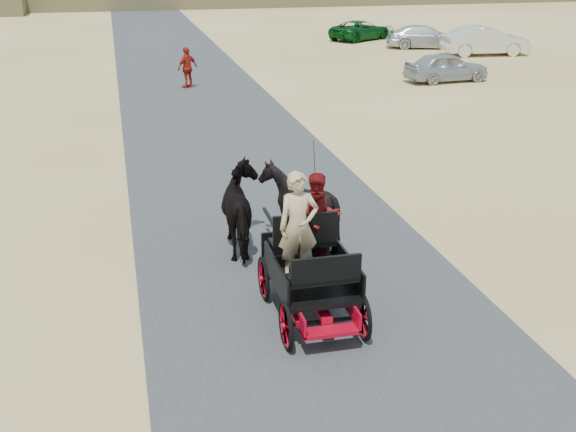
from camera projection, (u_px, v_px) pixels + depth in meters
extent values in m
plane|color=tan|center=(355.00, 370.00, 10.57)|extent=(140.00, 140.00, 0.00)
cube|color=#38383A|center=(355.00, 370.00, 10.57)|extent=(6.00, 140.00, 0.01)
imported|color=black|center=(245.00, 210.00, 14.41)|extent=(0.91, 2.01, 1.70)
imported|color=black|center=(298.00, 206.00, 14.64)|extent=(1.37, 1.54, 1.70)
imported|color=tan|center=(298.00, 226.00, 11.53)|extent=(0.66, 0.43, 1.80)
imported|color=#660C0F|center=(319.00, 218.00, 12.17)|extent=(0.77, 0.60, 1.58)
imported|color=#9F1B12|center=(187.00, 68.00, 30.42)|extent=(1.07, 0.92, 1.73)
imported|color=#B2B2B7|center=(446.00, 67.00, 31.92)|extent=(3.88, 1.87, 1.28)
imported|color=silver|center=(485.00, 41.00, 39.18)|extent=(4.78, 2.02, 1.53)
imported|color=silver|center=(425.00, 37.00, 41.84)|extent=(4.73, 2.83, 1.28)
imported|color=#0C4C19|center=(361.00, 30.00, 45.28)|extent=(4.71, 3.92, 1.20)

